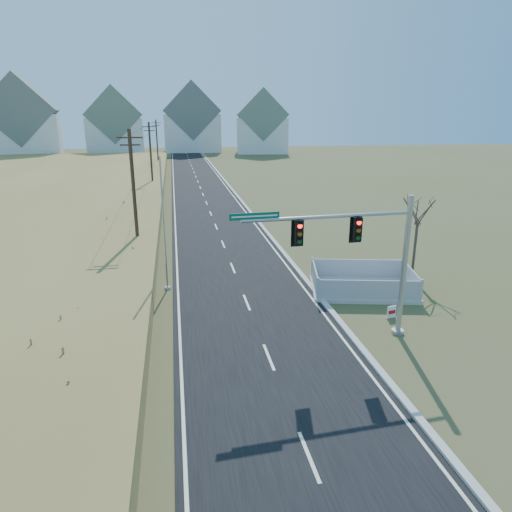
{
  "coord_description": "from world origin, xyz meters",
  "views": [
    {
      "loc": [
        -3.58,
        -18.91,
        9.95
      ],
      "look_at": [
        0.13,
        1.81,
        3.4
      ],
      "focal_mm": 32.0,
      "sensor_mm": 36.0,
      "label": 1
    }
  ],
  "objects_px": {
    "open_sign": "(392,312)",
    "bare_tree": "(419,209)",
    "flagpole": "(165,239)",
    "traffic_signal_mast": "(368,253)",
    "fence_enclosure": "(362,286)"
  },
  "relations": [
    {
      "from": "flagpole",
      "to": "bare_tree",
      "type": "bearing_deg",
      "value": -2.87
    },
    {
      "from": "fence_enclosure",
      "to": "open_sign",
      "type": "bearing_deg",
      "value": -78.06
    },
    {
      "from": "bare_tree",
      "to": "flagpole",
      "type": "bearing_deg",
      "value": 177.13
    },
    {
      "from": "open_sign",
      "to": "bare_tree",
      "type": "height_order",
      "value": "bare_tree"
    },
    {
      "from": "traffic_signal_mast",
      "to": "flagpole",
      "type": "bearing_deg",
      "value": 135.4
    },
    {
      "from": "fence_enclosure",
      "to": "bare_tree",
      "type": "height_order",
      "value": "bare_tree"
    },
    {
      "from": "open_sign",
      "to": "bare_tree",
      "type": "relative_size",
      "value": 0.12
    },
    {
      "from": "traffic_signal_mast",
      "to": "fence_enclosure",
      "type": "height_order",
      "value": "traffic_signal_mast"
    },
    {
      "from": "fence_enclosure",
      "to": "open_sign",
      "type": "xyz_separation_m",
      "value": [
        -0.04,
        -3.84,
        0.08
      ]
    },
    {
      "from": "fence_enclosure",
      "to": "flagpole",
      "type": "height_order",
      "value": "flagpole"
    },
    {
      "from": "fence_enclosure",
      "to": "open_sign",
      "type": "relative_size",
      "value": 10.15
    },
    {
      "from": "traffic_signal_mast",
      "to": "flagpole",
      "type": "distance_m",
      "value": 11.97
    },
    {
      "from": "open_sign",
      "to": "flagpole",
      "type": "bearing_deg",
      "value": 138.01
    },
    {
      "from": "fence_enclosure",
      "to": "open_sign",
      "type": "height_order",
      "value": "fence_enclosure"
    },
    {
      "from": "open_sign",
      "to": "flagpole",
      "type": "xyz_separation_m",
      "value": [
        -11.26,
        6.13,
        2.75
      ]
    }
  ]
}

